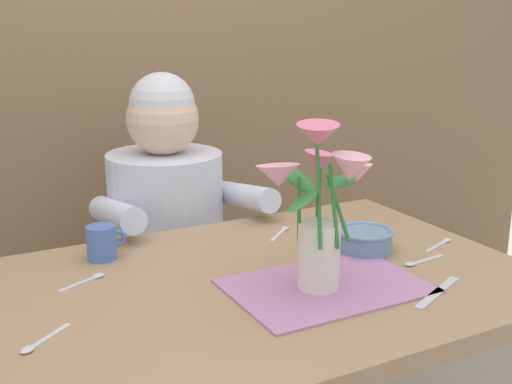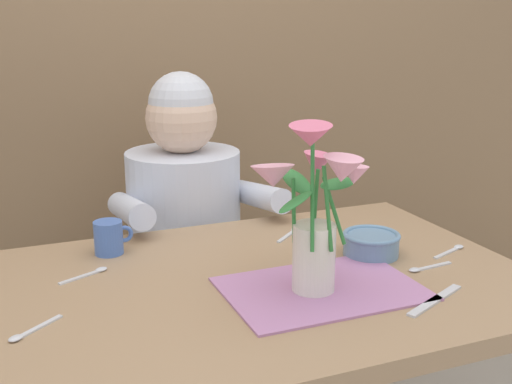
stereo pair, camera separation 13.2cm
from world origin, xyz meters
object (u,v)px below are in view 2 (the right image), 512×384
at_px(seated_person, 186,259).
at_px(ceramic_bowl, 371,243).
at_px(ceramic_mug, 109,237).
at_px(flower_vase, 313,209).
at_px(dinner_knife, 435,300).

height_order(seated_person, ceramic_bowl, seated_person).
height_order(ceramic_bowl, ceramic_mug, ceramic_mug).
relative_size(flower_vase, ceramic_bowl, 2.62).
bearing_deg(flower_vase, ceramic_mug, 131.86).
xyz_separation_m(dinner_knife, ceramic_mug, (-0.55, 0.51, 0.04)).
relative_size(seated_person, ceramic_bowl, 8.35).
height_order(flower_vase, ceramic_bowl, flower_vase).
bearing_deg(dinner_knife, seated_person, 82.90).
distance_m(flower_vase, dinner_knife, 0.30).
bearing_deg(dinner_knife, flower_vase, 122.76).
bearing_deg(flower_vase, seated_person, 94.79).
height_order(seated_person, dinner_knife, seated_person).
height_order(seated_person, ceramic_mug, seated_person).
bearing_deg(ceramic_mug, seated_person, 50.27).
bearing_deg(flower_vase, dinner_knife, -32.73).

